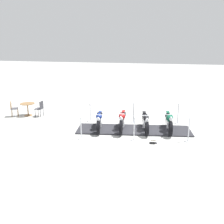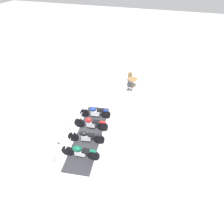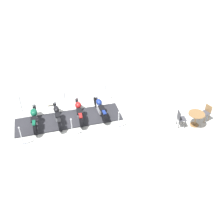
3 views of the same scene
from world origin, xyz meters
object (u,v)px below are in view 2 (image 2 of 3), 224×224
at_px(motorcycle_maroon, 90,123).
at_px(motorcycle_forest, 79,152).
at_px(stanchion_left_mid, 110,134).
at_px(cafe_table, 133,81).
at_px(stanchion_right_rear, 52,160).
at_px(motorcycle_black, 85,137).
at_px(stanchion_left_front, 116,110).
at_px(cafe_chair_near_table, 130,86).
at_px(stanchion_right_mid, 68,128).
at_px(info_placard, 59,141).
at_px(motorcycle_navy, 95,112).
at_px(cafe_chair_across_table, 130,77).
at_px(stanchion_left_rear, 102,168).
at_px(stanchion_right_front, 80,106).

bearing_deg(motorcycle_maroon, motorcycle_forest, 92.31).
bearing_deg(stanchion_left_mid, cafe_table, -89.27).
xyz_separation_m(stanchion_right_rear, cafe_table, (-2.23, -9.21, 0.17)).
bearing_deg(stanchion_right_rear, motorcycle_black, -117.08).
distance_m(stanchion_left_front, cafe_chair_near_table, 3.22).
bearing_deg(motorcycle_black, stanchion_right_mid, -26.10).
bearing_deg(info_placard, cafe_chair_near_table, -30.23).
relative_size(motorcycle_navy, motorcycle_maroon, 0.93).
height_order(stanchion_left_mid, cafe_table, stanchion_left_mid).
bearing_deg(cafe_chair_across_table, stanchion_left_front, -26.12).
height_order(motorcycle_black, stanchion_left_rear, stanchion_left_rear).
bearing_deg(cafe_table, stanchion_left_front, 86.07).
bearing_deg(motorcycle_black, cafe_chair_across_table, -106.59).
bearing_deg(motorcycle_maroon, motorcycle_black, 92.27).
bearing_deg(cafe_chair_near_table, stanchion_left_mid, -177.67).
distance_m(motorcycle_forest, cafe_chair_near_table, 7.59).
bearing_deg(motorcycle_forest, stanchion_left_rear, 156.28).
bearing_deg(motorcycle_forest, cafe_chair_across_table, -100.44).
bearing_deg(cafe_chair_across_table, motorcycle_forest, -31.46).
relative_size(stanchion_left_rear, cafe_chair_near_table, 1.21).
bearing_deg(stanchion_left_front, info_placard, 56.00).
bearing_deg(motorcycle_navy, motorcycle_maroon, 86.56).
relative_size(stanchion_right_front, stanchion_left_rear, 0.92).
xyz_separation_m(stanchion_right_front, cafe_table, (-2.94, -4.42, 0.26)).
distance_m(motorcycle_maroon, cafe_table, 6.19).
distance_m(info_placard, cafe_chair_near_table, 7.42).
bearing_deg(motorcycle_forest, info_placard, -26.68).
height_order(motorcycle_maroon, info_placard, motorcycle_maroon).
bearing_deg(cafe_table, stanchion_right_rear, 76.41).
bearing_deg(motorcycle_navy, stanchion_left_mid, 124.62).
xyz_separation_m(motorcycle_navy, stanchion_left_mid, (-1.62, 1.52, -0.14)).
bearing_deg(cafe_chair_across_table, stanchion_right_mid, -43.64).
relative_size(stanchion_right_front, stanchion_right_rear, 0.92).
bearing_deg(info_placard, stanchion_left_rear, -117.54).
distance_m(stanchion_right_rear, stanchion_left_front, 5.54).
bearing_deg(motorcycle_black, motorcycle_navy, -92.24).
bearing_deg(motorcycle_forest, stanchion_right_front, -70.36).
relative_size(stanchion_left_mid, cafe_chair_near_table, 1.19).
bearing_deg(info_placard, motorcycle_black, -80.49).
xyz_separation_m(motorcycle_maroon, cafe_chair_across_table, (-0.99, -6.77, 0.02)).
height_order(stanchion_right_rear, cafe_chair_near_table, stanchion_right_rear).
height_order(stanchion_right_mid, stanchion_right_rear, stanchion_right_mid).
height_order(motorcycle_navy, stanchion_right_mid, stanchion_right_mid).
xyz_separation_m(motorcycle_black, stanchion_left_mid, (-1.28, -0.78, -0.14)).
bearing_deg(stanchion_left_rear, stanchion_left_mid, -81.49).
height_order(motorcycle_maroon, stanchion_left_front, motorcycle_maroon).
bearing_deg(cafe_table, motorcycle_navy, 72.54).
bearing_deg(stanchion_left_mid, cafe_chair_near_table, -88.97).
relative_size(stanchion_right_mid, info_placard, 3.34).
height_order(stanchion_right_mid, info_placard, stanchion_right_mid).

